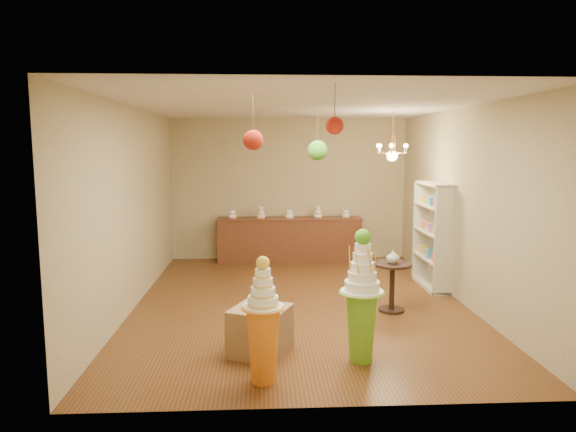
{
  "coord_description": "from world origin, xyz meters",
  "views": [
    {
      "loc": [
        -0.57,
        -7.7,
        2.39
      ],
      "look_at": [
        -0.18,
        0.0,
        1.36
      ],
      "focal_mm": 32.0,
      "sensor_mm": 36.0,
      "label": 1
    }
  ],
  "objects_px": {
    "sideboard": "(289,238)",
    "round_table": "(392,280)",
    "pedestal_orange": "(263,333)",
    "pedestal_green": "(362,308)"
  },
  "relations": [
    {
      "from": "sideboard",
      "to": "round_table",
      "type": "distance_m",
      "value": 3.7
    },
    {
      "from": "pedestal_green",
      "to": "round_table",
      "type": "height_order",
      "value": "pedestal_green"
    },
    {
      "from": "sideboard",
      "to": "round_table",
      "type": "xyz_separation_m",
      "value": [
        1.32,
        -3.46,
        -0.01
      ]
    },
    {
      "from": "pedestal_green",
      "to": "pedestal_orange",
      "type": "relative_size",
      "value": 1.15
    },
    {
      "from": "sideboard",
      "to": "pedestal_green",
      "type": "bearing_deg",
      "value": -84.27
    },
    {
      "from": "sideboard",
      "to": "round_table",
      "type": "height_order",
      "value": "sideboard"
    },
    {
      "from": "round_table",
      "to": "pedestal_green",
      "type": "bearing_deg",
      "value": -114.41
    },
    {
      "from": "pedestal_orange",
      "to": "round_table",
      "type": "relative_size",
      "value": 1.83
    },
    {
      "from": "pedestal_orange",
      "to": "sideboard",
      "type": "relative_size",
      "value": 0.43
    },
    {
      "from": "pedestal_orange",
      "to": "round_table",
      "type": "distance_m",
      "value": 2.9
    }
  ]
}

